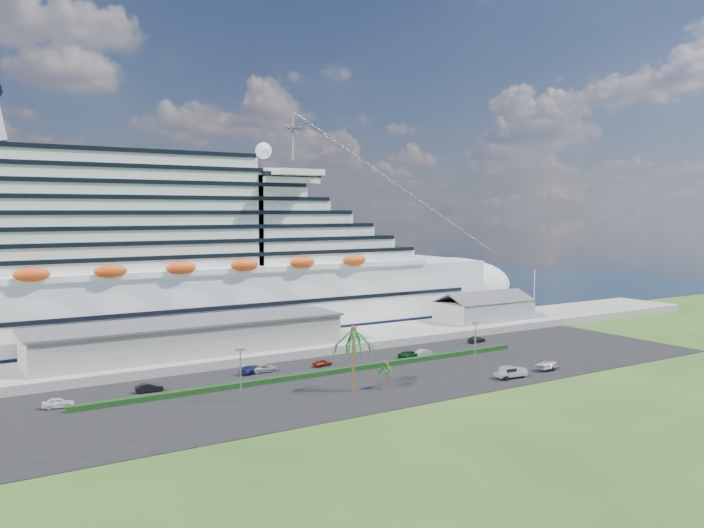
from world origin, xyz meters
TOP-DOWN VIEW (x-y plane):
  - ground at (0.00, 0.00)m, footprint 420.00×420.00m
  - asphalt_lot at (0.00, 11.00)m, footprint 140.00×38.00m
  - wharf at (0.00, 40.00)m, footprint 240.00×20.00m
  - water at (0.00, 130.00)m, footprint 420.00×160.00m
  - cruise_ship at (-21.53, 64.00)m, footprint 191.00×38.00m
  - terminal_building at (-25.00, 40.00)m, footprint 61.00×15.00m
  - port_shed at (52.00, 40.00)m, footprint 24.00×12.31m
  - flagpole at (70.04, 40.00)m, footprint 1.08×0.16m
  - hedge at (-8.00, 16.00)m, footprint 88.00×1.10m
  - lamp_post_left at (-28.00, 8.00)m, footprint 1.60×0.35m
  - lamp_post_right at (20.00, 8.00)m, footprint 1.60×0.35m
  - palm_tall at (-10.00, 4.00)m, footprint 8.82×8.82m
  - palm_short at (-4.50, 2.50)m, footprint 3.53×3.53m
  - parked_car_0 at (-52.45, 19.36)m, footprint 4.81×2.67m
  - parked_car_1 at (-38.45, 21.19)m, footprint 4.52×1.88m
  - parked_car_2 at (-16.73, 23.89)m, footprint 5.16×2.89m
  - parked_car_3 at (-19.11, 24.24)m, footprint 5.52×3.94m
  - parked_car_4 at (-5.43, 22.43)m, footprint 4.09×2.17m
  - parked_car_5 at (16.44, 19.32)m, footprint 4.66×2.76m
  - parked_car_6 at (13.23, 19.66)m, footprint 5.53×3.18m
  - parked_car_7 at (35.59, 24.78)m, footprint 5.08×2.79m
  - pickup_truck at (18.05, -3.26)m, footprint 6.09×2.84m
  - boat_trailer at (28.21, -2.63)m, footprint 6.09×4.34m

SIDE VIEW (x-z plane):
  - ground at x=0.00m, z-range 0.00..0.00m
  - water at x=0.00m, z-range 0.00..0.02m
  - asphalt_lot at x=0.00m, z-range 0.00..0.12m
  - hedge at x=-8.00m, z-range 0.12..1.02m
  - parked_car_4 at x=-5.43m, z-range 0.12..1.45m
  - parked_car_2 at x=-16.73m, z-range 0.12..1.48m
  - parked_car_7 at x=35.59m, z-range 0.12..1.52m
  - parked_car_5 at x=16.44m, z-range 0.12..1.57m
  - parked_car_6 at x=13.23m, z-range 0.12..1.57m
  - parked_car_1 at x=-38.45m, z-range 0.12..1.57m
  - parked_car_3 at x=-19.11m, z-range 0.12..1.60m
  - parked_car_0 at x=-52.45m, z-range 0.12..1.67m
  - wharf at x=0.00m, z-range 0.00..1.80m
  - boat_trailer at x=28.21m, z-range 0.40..2.10m
  - pickup_truck at x=18.05m, z-range 0.22..2.29m
  - palm_short at x=-4.50m, z-range 1.38..5.95m
  - port_shed at x=52.00m, z-range 0.71..8.08m
  - terminal_building at x=-25.00m, z-range 1.86..8.16m
  - lamp_post_left at x=-28.00m, z-range 1.21..9.48m
  - lamp_post_right at x=20.00m, z-range 1.21..9.48m
  - flagpole at x=70.04m, z-range 2.27..14.27m
  - palm_tall at x=-10.00m, z-range 3.64..14.77m
  - cruise_ship at x=-21.53m, z-range -10.31..43.69m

